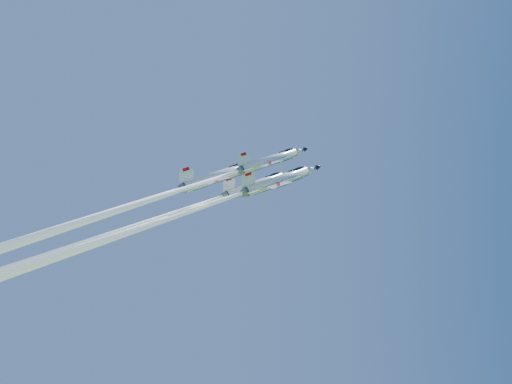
{
  "coord_description": "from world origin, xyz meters",
  "views": [
    {
      "loc": [
        -5.46,
        -105.87,
        48.87
      ],
      "look_at": [
        0.0,
        0.0,
        79.21
      ],
      "focal_mm": 40.0,
      "sensor_mm": 36.0,
      "label": 1
    }
  ],
  "objects_px": {
    "jet_right": "(163,196)",
    "jet_slot": "(112,211)",
    "jet_lead": "(170,218)",
    "jet_left": "(169,215)"
  },
  "relations": [
    {
      "from": "jet_slot",
      "to": "jet_right",
      "type": "bearing_deg",
      "value": 37.51
    },
    {
      "from": "jet_lead",
      "to": "jet_right",
      "type": "height_order",
      "value": "jet_lead"
    },
    {
      "from": "jet_right",
      "to": "jet_slot",
      "type": "relative_size",
      "value": 0.91
    },
    {
      "from": "jet_left",
      "to": "jet_lead",
      "type": "bearing_deg",
      "value": -13.06
    },
    {
      "from": "jet_lead",
      "to": "jet_slot",
      "type": "distance_m",
      "value": 10.42
    },
    {
      "from": "jet_left",
      "to": "jet_right",
      "type": "bearing_deg",
      "value": -18.37
    },
    {
      "from": "jet_lead",
      "to": "jet_left",
      "type": "bearing_deg",
      "value": 166.94
    },
    {
      "from": "jet_right",
      "to": "jet_slot",
      "type": "height_order",
      "value": "jet_right"
    },
    {
      "from": "jet_right",
      "to": "jet_slot",
      "type": "bearing_deg",
      "value": -142.49
    },
    {
      "from": "jet_left",
      "to": "jet_slot",
      "type": "relative_size",
      "value": 0.93
    }
  ]
}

